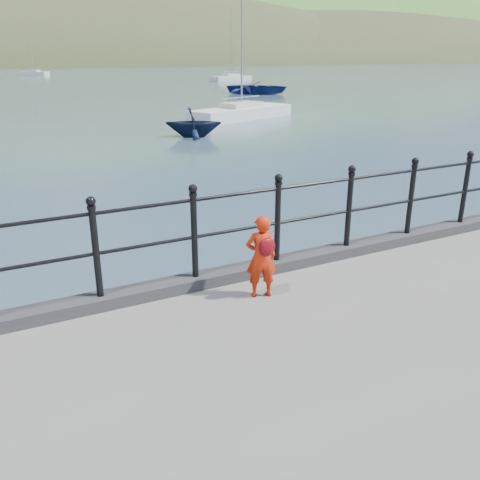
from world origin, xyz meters
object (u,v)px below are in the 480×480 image
child (261,256)px  launch_blue (258,87)px  railing (238,219)px  sailboat_far (231,78)px  sailboat_near (242,113)px  launch_navy (193,122)px  sailboat_deep (34,74)px

child → launch_blue: 47.68m
child → launch_blue: bearing=-102.1°
railing → launch_blue: size_ratio=2.97×
launch_blue → sailboat_far: 27.27m
child → sailboat_near: bearing=-99.9°
launch_blue → sailboat_near: 21.07m
child → sailboat_far: sailboat_far is taller
launch_navy → sailboat_near: size_ratio=0.26×
railing → launch_navy: (6.70, 17.70, -1.12)m
launch_navy → sailboat_near: (5.46, 5.41, -0.36)m
launch_navy → sailboat_deep: size_ratio=0.32×
sailboat_near → sailboat_deep: size_ratio=1.22×
sailboat_near → sailboat_deep: 78.48m
launch_blue → sailboat_far: size_ratio=0.59×
launch_blue → sailboat_near: (-11.18, -17.86, -0.29)m
child → sailboat_deep: bearing=-77.9°
railing → launch_blue: (23.33, 40.97, -1.19)m
sailboat_deep → launch_navy: bearing=-48.7°
railing → child: railing is taller
railing → launch_navy: bearing=69.3°
railing → child: bearing=-89.1°
sailboat_far → sailboat_deep: (-23.93, 35.07, -0.00)m
sailboat_deep → sailboat_far: bearing=-12.7°
sailboat_far → sailboat_deep: size_ratio=1.24×
launch_blue → sailboat_deep: size_ratio=0.74×
railing → sailboat_far: bearing=63.6°
sailboat_deep → railing: bearing=-52.2°
child → launch_blue: (23.32, 41.58, -0.89)m
railing → sailboat_far: 74.23m
launch_blue → sailboat_deep: bearing=59.3°
railing → sailboat_far: sailboat_far is taller
launch_blue → sailboat_near: sailboat_near is taller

